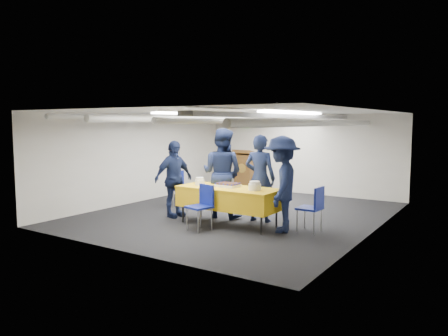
{
  "coord_description": "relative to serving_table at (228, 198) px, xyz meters",
  "views": [
    {
      "loc": [
        5.06,
        -8.35,
        2.07
      ],
      "look_at": [
        -0.26,
        -0.2,
        1.05
      ],
      "focal_mm": 35.0,
      "sensor_mm": 36.0,
      "label": 1
    }
  ],
  "objects": [
    {
      "name": "sailor_b",
      "position": [
        -0.51,
        0.55,
        0.41
      ],
      "size": [
        1.01,
        0.82,
        1.94
      ],
      "primitive_type": "imported",
      "rotation": [
        0.0,
        0.0,
        3.23
      ],
      "color": "black",
      "rests_on": "ground"
    },
    {
      "name": "chair_right",
      "position": [
        1.66,
        0.38,
        -0.03
      ],
      "size": [
        0.44,
        0.44,
        0.87
      ],
      "color": "gray",
      "rests_on": "ground"
    },
    {
      "name": "room_shell",
      "position": [
        -0.3,
        1.45,
        1.25
      ],
      "size": [
        6.0,
        7.0,
        2.3
      ],
      "color": "beige",
      "rests_on": "ground"
    },
    {
      "name": "chair_near",
      "position": [
        -0.23,
        -0.58,
        -0.03
      ],
      "size": [
        0.51,
        0.51,
        0.87
      ],
      "color": "gray",
      "rests_on": "ground"
    },
    {
      "name": "sheet_cake",
      "position": [
        -0.05,
        0.06,
        0.25
      ],
      "size": [
        0.46,
        0.35,
        0.08
      ],
      "color": "white",
      "rests_on": "serving_table"
    },
    {
      "name": "plate_stack_right",
      "position": [
        0.63,
        -0.05,
        0.29
      ],
      "size": [
        0.24,
        0.24,
        0.18
      ],
      "color": "white",
      "rests_on": "serving_table"
    },
    {
      "name": "sailor_a",
      "position": [
        0.36,
        0.65,
        0.35
      ],
      "size": [
        0.71,
        0.51,
        1.82
      ],
      "primitive_type": "imported",
      "rotation": [
        0.0,
        0.0,
        3.26
      ],
      "color": "black",
      "rests_on": "ground"
    },
    {
      "name": "sailor_c",
      "position": [
        -1.43,
        0.01,
        0.28
      ],
      "size": [
        0.6,
        1.05,
        1.68
      ],
      "primitive_type": "imported",
      "rotation": [
        0.0,
        0.0,
        1.37
      ],
      "color": "black",
      "rests_on": "ground"
    },
    {
      "name": "chair_left",
      "position": [
        -2.16,
        1.02,
        -0.03
      ],
      "size": [
        0.58,
        0.58,
        0.87
      ],
      "color": "gray",
      "rests_on": "ground"
    },
    {
      "name": "serving_table",
      "position": [
        0.0,
        0.0,
        0.0
      ],
      "size": [
        2.08,
        0.86,
        0.77
      ],
      "color": "black",
      "rests_on": "ground"
    },
    {
      "name": "ground",
      "position": [
        -0.39,
        1.04,
        -0.56
      ],
      "size": [
        7.0,
        7.0,
        0.0
      ],
      "primitive_type": "plane",
      "color": "black",
      "rests_on": "ground"
    },
    {
      "name": "sailor_d",
      "position": [
        1.12,
        0.12,
        0.35
      ],
      "size": [
        1.03,
        1.34,
        1.82
      ],
      "primitive_type": "imported",
      "rotation": [
        0.0,
        0.0,
        -1.23
      ],
      "color": "black",
      "rests_on": "ground"
    },
    {
      "name": "plate_stack_left",
      "position": [
        -0.68,
        -0.05,
        0.28
      ],
      "size": [
        0.2,
        0.2,
        0.16
      ],
      "color": "white",
      "rests_on": "serving_table"
    },
    {
      "name": "podium",
      "position": [
        -1.99,
        4.08,
        0.05
      ],
      "size": [
        0.62,
        0.53,
        1.25
      ],
      "color": "brown",
      "rests_on": "ground"
    }
  ]
}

